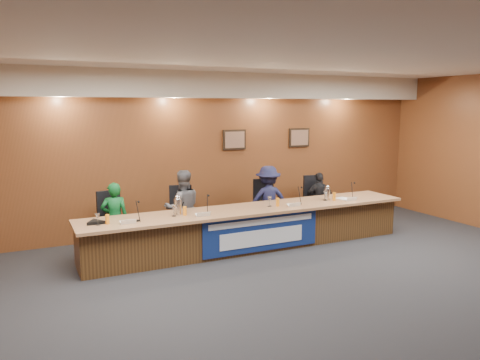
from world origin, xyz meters
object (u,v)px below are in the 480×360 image
(panelist_b, at_px, (183,208))
(office_chair_d, at_px, (317,204))
(panelist_a, at_px, (115,219))
(office_chair_c, at_px, (266,210))
(carafe_right, at_px, (327,194))
(office_chair_a, at_px, (114,226))
(office_chair_b, at_px, (181,219))
(panelist_d, at_px, (319,200))
(panelist_c, at_px, (268,200))
(carafe_left, at_px, (178,207))
(banner, at_px, (262,233))
(dais_body, at_px, (251,229))
(speakerphone, at_px, (95,222))

(panelist_b, xyz_separation_m, office_chair_d, (3.02, 0.10, -0.22))
(panelist_a, relative_size, panelist_b, 0.90)
(office_chair_c, relative_size, carafe_right, 2.10)
(panelist_b, relative_size, office_chair_a, 2.92)
(office_chair_b, bearing_deg, office_chair_d, 16.99)
(panelist_b, xyz_separation_m, panelist_d, (3.02, 0.00, -0.11))
(office_chair_c, bearing_deg, carafe_right, -26.49)
(office_chair_c, bearing_deg, panelist_c, -74.59)
(office_chair_b, distance_m, carafe_left, 0.91)
(panelist_c, distance_m, office_chair_d, 1.26)
(banner, distance_m, office_chair_a, 2.58)
(panelist_a, xyz_separation_m, office_chair_c, (3.01, 0.10, -0.15))
(office_chair_c, bearing_deg, office_chair_b, -164.59)
(panelist_a, xyz_separation_m, panelist_d, (4.25, 0.00, -0.04))
(dais_body, height_order, panelist_d, panelist_d)
(office_chair_c, xyz_separation_m, carafe_left, (-2.09, -0.76, 0.40))
(panelist_b, bearing_deg, dais_body, 153.63)
(panelist_d, relative_size, office_chair_d, 2.44)
(dais_body, relative_size, panelist_b, 4.28)
(office_chair_b, bearing_deg, panelist_d, 15.10)
(office_chair_b, bearing_deg, speakerphone, -136.90)
(panelist_d, distance_m, office_chair_b, 3.02)
(banner, bearing_deg, panelist_a, 154.34)
(panelist_b, height_order, panelist_d, panelist_b)
(office_chair_b, xyz_separation_m, speakerphone, (-1.65, -0.81, 0.30))
(panelist_d, xyz_separation_m, speakerphone, (-4.67, -0.71, 0.19))
(carafe_left, xyz_separation_m, carafe_right, (2.99, -0.06, -0.02))
(panelist_a, height_order, panelist_b, panelist_b)
(office_chair_c, bearing_deg, panelist_b, -161.38)
(panelist_d, height_order, office_chair_b, panelist_d)
(carafe_right, bearing_deg, speakerphone, 179.92)
(dais_body, distance_m, panelist_c, 1.05)
(panelist_a, xyz_separation_m, carafe_left, (0.92, -0.66, 0.25))
(banner, height_order, panelist_b, panelist_b)
(carafe_left, distance_m, speakerphone, 1.35)
(panelist_d, height_order, speakerphone, panelist_d)
(panelist_a, relative_size, office_chair_d, 2.63)
(carafe_left, relative_size, carafe_right, 1.16)
(panelist_b, bearing_deg, office_chair_c, -170.34)
(dais_body, relative_size, panelist_c, 4.35)
(carafe_right, bearing_deg, office_chair_a, 168.25)
(office_chair_b, height_order, office_chair_c, same)
(dais_body, relative_size, banner, 2.73)
(office_chair_a, distance_m, speakerphone, 0.96)
(office_chair_b, relative_size, office_chair_c, 1.00)
(office_chair_c, bearing_deg, panelist_a, -162.69)
(panelist_d, bearing_deg, office_chair_b, 10.87)
(panelist_d, distance_m, carafe_left, 3.40)
(panelist_d, bearing_deg, dais_body, 31.95)
(panelist_b, distance_m, speakerphone, 1.80)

